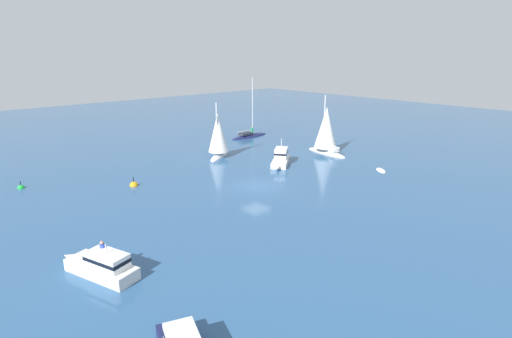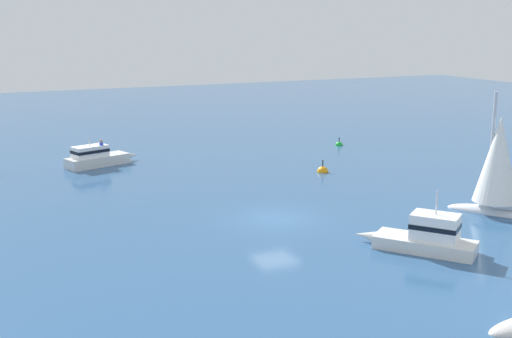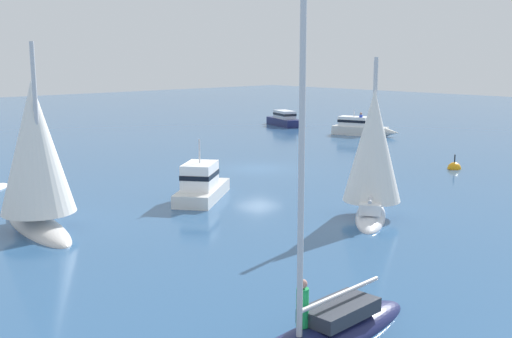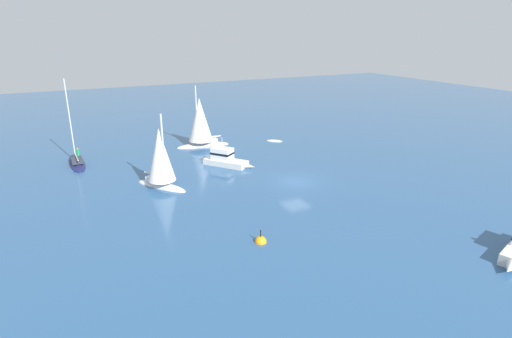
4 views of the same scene
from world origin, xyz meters
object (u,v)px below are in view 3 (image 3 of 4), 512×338
object	(u,v)px
motor_cruiser_1	(283,119)
sloop	(373,158)
launch	(202,185)
sailboat	(36,163)
yacht	(319,338)
motor_cruiser	(360,127)
mooring_buoy	(454,169)

from	to	relation	value
motor_cruiser_1	sloop	world-z (taller)	sloop
sloop	launch	bearing A→B (deg)	78.99
launch	sailboat	bearing A→B (deg)	141.63
sloop	yacht	bearing A→B (deg)	176.30
motor_cruiser	mooring_buoy	bearing A→B (deg)	-50.39
motor_cruiser	motor_cruiser_1	xyz separation A→B (m)	(0.50, 10.28, -0.05)
sailboat	motor_cruiser_1	world-z (taller)	sailboat
yacht	mooring_buoy	bearing A→B (deg)	-159.43
motor_cruiser	sailboat	distance (m)	36.69
launch	yacht	world-z (taller)	yacht
launch	sloop	xyz separation A→B (m)	(3.49, -7.95, 1.93)
launch	sailboat	xyz separation A→B (m)	(-8.52, 0.18, 2.11)
motor_cruiser_1	mooring_buoy	distance (m)	27.03
motor_cruiser_1	yacht	bearing A→B (deg)	155.24
sailboat	yacht	bearing A→B (deg)	9.74
motor_cruiser_1	sloop	size ratio (longest dim) A/B	0.84
motor_cruiser	motor_cruiser_1	bearing A→B (deg)	159.22
motor_cruiser	launch	distance (m)	28.62
sailboat	mooring_buoy	world-z (taller)	sailboat
motor_cruiser	yacht	bearing A→B (deg)	-71.75
launch	sailboat	size ratio (longest dim) A/B	0.67
launch	yacht	distance (m)	16.77
yacht	motor_cruiser_1	xyz separation A→B (m)	(35.02, 35.56, 0.50)
sloop	sailboat	bearing A→B (deg)	111.19
motor_cruiser	sloop	xyz separation A→B (m)	(-23.14, -18.43, 1.98)
launch	yacht	size ratio (longest dim) A/B	0.56
motor_cruiser_1	sailboat	bearing A→B (deg)	139.81
sailboat	yacht	xyz separation A→B (m)	(0.63, -14.97, -2.72)
yacht	motor_cruiser_1	distance (m)	49.91
yacht	sloop	world-z (taller)	yacht
mooring_buoy	yacht	bearing A→B (deg)	-157.43
sailboat	mooring_buoy	xyz separation A→B (m)	(25.71, -4.55, -2.86)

